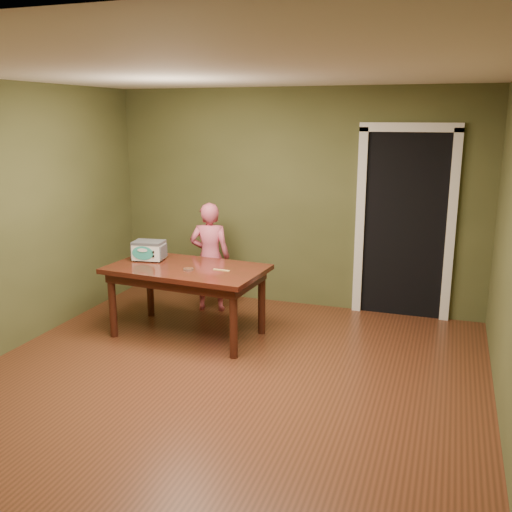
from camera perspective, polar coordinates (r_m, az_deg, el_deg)
The scene contains 8 objects.
floor at distance 4.99m, azimuth -4.19°, elevation -13.29°, with size 5.00×5.00×0.00m, color #5D2E1A.
room_shell at distance 4.47m, azimuth -4.58°, elevation 6.56°, with size 4.52×5.02×2.61m.
doorway at distance 6.97m, azimuth 14.84°, elevation 3.35°, with size 1.10×0.66×2.25m.
dining_table at distance 5.98m, azimuth -6.93°, elevation -2.00°, with size 1.66×1.01×0.75m.
toy_oven at distance 6.26m, azimuth -10.66°, elevation 0.62°, with size 0.37×0.27×0.21m.
baking_pan at distance 5.81m, azimuth -6.77°, elevation -1.32°, with size 0.10×0.10×0.02m.
spatula at distance 5.77m, azimuth -3.47°, elevation -1.41°, with size 0.18×0.03×0.01m, color #D7B05D.
child at distance 6.74m, azimuth -4.62°, elevation -0.11°, with size 0.47×0.31×1.30m, color #D0556E.
Camera 1 is at (1.78, -4.07, 2.27)m, focal length 40.00 mm.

